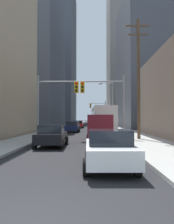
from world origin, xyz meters
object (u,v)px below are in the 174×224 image
Objects in this scene: traffic_signal_far_right at (99,109)px; sedan_red at (79,124)px; city_bus at (102,119)px; cargo_van_maroon at (99,126)px; sedan_black at (52,135)px; sedan_white at (109,149)px; sedan_navy at (73,127)px; sedan_beige at (95,124)px; traffic_signal_near_right at (105,96)px; traffic_signal_near_left at (56,96)px.

sedan_red is at bearing -127.78° from traffic_signal_far_right.
sedan_red is (-4.11, 15.33, -1.16)m from city_bus.
sedan_black is (-3.45, -4.12, -0.52)m from cargo_van_maroon.
sedan_white is at bearing -91.75° from city_bus.
sedan_navy is at bearing 106.22° from cargo_van_maroon.
sedan_beige is at bearing 90.09° from cargo_van_maroon.
sedan_navy is 12.15m from traffic_signal_near_right.
sedan_black is 7.20m from traffic_signal_near_right.
sedan_white is 1.00× the size of sedan_navy.
traffic_signal_near_left is 1.00× the size of traffic_signal_near_right.
cargo_van_maroon is at bearing 90.27° from sedan_white.
cargo_van_maroon reaches higher than sedan_white.
city_bus is 16.47m from sedan_beige.
sedan_red is at bearing 89.95° from sedan_black.
traffic_signal_near_right is at bearing 51.42° from sedan_black.
traffic_signal_near_right is (-0.15, -9.21, 2.13)m from city_bus.
city_bus is at bearing 62.81° from traffic_signal_near_left.
sedan_red is (0.03, 13.55, 0.00)m from sedan_navy.
cargo_van_maroon is at bearing -121.28° from traffic_signal_near_right.
sedan_white is 41.64m from traffic_signal_far_right.
sedan_white is at bearing -89.86° from sedan_beige.
sedan_navy and sedan_beige have the same top height.
cargo_van_maroon is at bearing -89.91° from sedan_beige.
sedan_navy is 11.49m from traffic_signal_near_left.
cargo_van_maroon is 5.40m from sedan_black.
traffic_signal_near_right is at bearing -90.92° from city_bus.
sedan_black is at bearing -106.23° from city_bus.
sedan_beige is at bearing 92.54° from city_bus.
city_bus is 4.66m from sedan_navy.
traffic_signal_near_left is (-4.00, -25.62, 3.28)m from sedan_beige.
traffic_signal_far_right reaches higher than city_bus.
traffic_signal_near_right and traffic_signal_far_right have the same top height.
sedan_black is at bearing -90.05° from sedan_red.
sedan_beige is (-0.04, 26.51, -0.52)m from cargo_van_maroon.
sedan_white is 36.29m from sedan_red.
sedan_white is (0.05, -10.69, -0.52)m from cargo_van_maroon.
traffic_signal_near_right is at bearing 58.72° from cargo_van_maroon.
sedan_red is at bearing 89.87° from sedan_navy.
traffic_signal_near_left and traffic_signal_far_right have the same top height.
city_bus is 2.72× the size of sedan_black.
sedan_white and sedan_beige have the same top height.
traffic_signal_near_left is at bearing -98.88° from sedan_beige.
sedan_navy is (-3.51, 22.57, 0.00)m from sedan_white.
traffic_signal_far_right is at bearing 79.55° from sedan_beige.
traffic_signal_far_right reaches higher than sedan_white.
city_bus reaches higher than sedan_beige.
sedan_navy is 0.71× the size of traffic_signal_far_right.
cargo_van_maroon is at bearing 50.02° from sedan_black.
sedan_white and sedan_red have the same top height.
city_bus is 2.22× the size of cargo_van_maroon.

